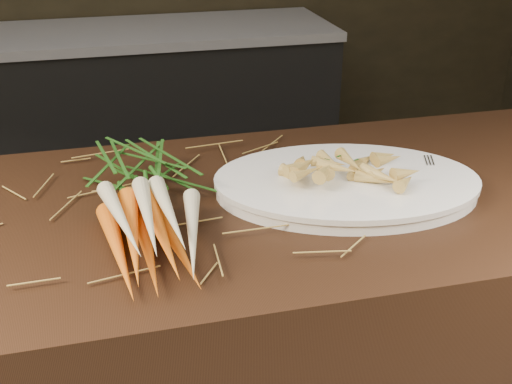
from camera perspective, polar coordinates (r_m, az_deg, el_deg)
back_counter at (r=3.13m, az=-10.37°, el=6.55°), size 1.82×0.62×0.84m
straw_bedding at (r=1.21m, az=-19.05°, el=-2.41°), size 1.40×0.60×0.02m
root_veg_bunch at (r=1.17m, az=-10.48°, el=-0.19°), size 0.21×0.53×0.10m
serving_platter at (r=1.27m, az=8.03°, el=0.50°), size 0.57×0.44×0.03m
roasted_veg_heap at (r=1.25m, az=8.15°, el=2.23°), size 0.28×0.23×0.06m
serving_fork at (r=1.28m, az=16.26°, el=0.79°), size 0.08×0.19×0.00m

